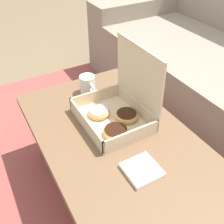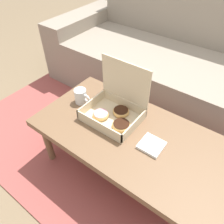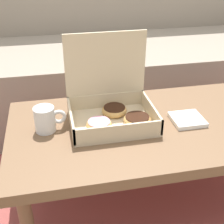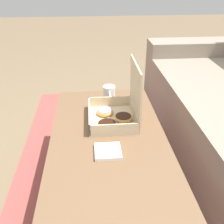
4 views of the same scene
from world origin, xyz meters
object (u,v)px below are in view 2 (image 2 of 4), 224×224
coffee_table (134,140)px  pastry_box (116,109)px  couch (195,73)px  coffee_mug (81,96)px

coffee_table → pastry_box: (-0.16, 0.05, 0.10)m
couch → coffee_mug: couch is taller
pastry_box → coffee_mug: pastry_box is taller
coffee_table → pastry_box: 0.20m
couch → coffee_table: 0.93m
coffee_mug → pastry_box: bearing=4.7°
pastry_box → coffee_mug: 0.25m
coffee_table → pastry_box: bearing=161.7°
coffee_table → coffee_mug: 0.42m
pastry_box → coffee_mug: bearing=-175.3°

